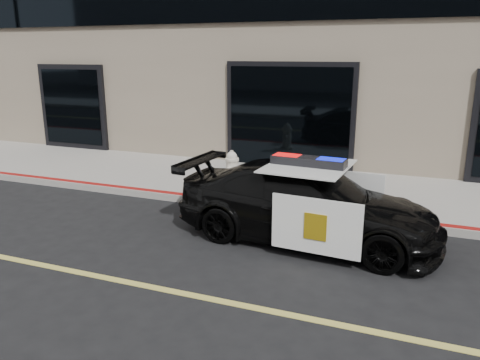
% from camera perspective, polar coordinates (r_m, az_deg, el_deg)
% --- Properties ---
extents(ground, '(120.00, 120.00, 0.00)m').
position_cam_1_polar(ground, '(6.22, -2.78, -14.47)').
color(ground, black).
rests_on(ground, ground).
extents(sidewalk_n, '(60.00, 3.50, 0.15)m').
position_cam_1_polar(sidewalk_n, '(10.84, 8.51, -1.05)').
color(sidewalk_n, gray).
rests_on(sidewalk_n, ground).
extents(police_car, '(2.45, 4.68, 1.44)m').
position_cam_1_polar(police_car, '(7.92, 8.18, -2.82)').
color(police_car, black).
rests_on(police_car, ground).
extents(fire_hydrant, '(0.37, 0.52, 0.82)m').
position_cam_1_polar(fire_hydrant, '(10.55, -1.03, 1.27)').
color(fire_hydrant, beige).
rests_on(fire_hydrant, sidewalk_n).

